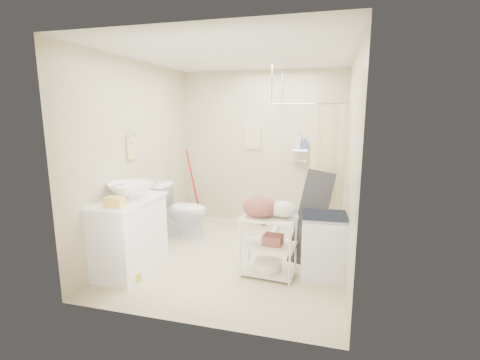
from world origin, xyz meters
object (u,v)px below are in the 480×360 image
object	(u,v)px
toilet	(181,210)
washing_machine	(324,245)
vanity	(129,235)
laundry_rack	(268,241)

from	to	relation	value
toilet	washing_machine	bearing A→B (deg)	-109.26
washing_machine	vanity	bearing A→B (deg)	-172.50
washing_machine	laundry_rack	xyz separation A→B (m)	(-0.63, -0.19, 0.06)
vanity	washing_machine	bearing A→B (deg)	11.56
vanity	washing_machine	size ratio (longest dim) A/B	1.36
vanity	washing_machine	xyz separation A→B (m)	(2.30, 0.46, -0.07)
laundry_rack	vanity	bearing A→B (deg)	-165.66
vanity	laundry_rack	xyz separation A→B (m)	(1.67, 0.27, -0.01)
toilet	laundry_rack	distance (m)	1.83
vanity	laundry_rack	size ratio (longest dim) A/B	1.16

